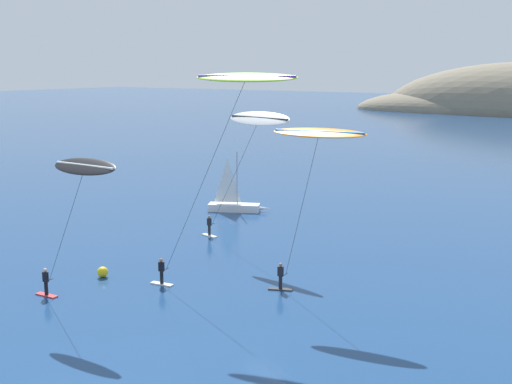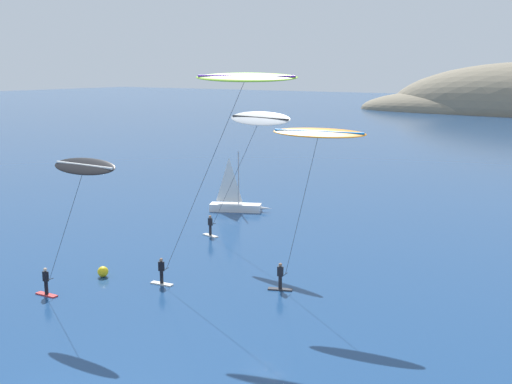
# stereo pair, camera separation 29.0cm
# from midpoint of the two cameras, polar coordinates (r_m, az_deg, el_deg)

# --- Properties ---
(sailboat_near) EXTENTS (5.75, 3.46, 5.70)m
(sailboat_near) POSITION_cam_midpoint_polar(r_m,az_deg,el_deg) (60.48, -1.82, -1.12)
(sailboat_near) COLOR white
(sailboat_near) RESTS_ON ground
(kitesurfer_black) EXTENTS (6.95, 1.39, 8.57)m
(kitesurfer_black) POSITION_cam_midpoint_polar(r_m,az_deg,el_deg) (36.18, -15.53, 1.21)
(kitesurfer_black) COLOR red
(kitesurfer_black) RESTS_ON ground
(kitesurfer_white) EXTENTS (9.09, 2.39, 10.29)m
(kitesurfer_white) POSITION_cam_midpoint_polar(r_m,az_deg,el_deg) (46.75, -0.25, 5.80)
(kitesurfer_white) COLOR silver
(kitesurfer_white) RESTS_ON ground
(kitesurfer_orange) EXTENTS (5.91, 2.23, 10.03)m
(kitesurfer_orange) POSITION_cam_midpoint_polar(r_m,az_deg,el_deg) (36.88, 5.11, 4.18)
(kitesurfer_orange) COLOR #2D2D33
(kitesurfer_orange) RESTS_ON ground
(kitesurfer_lime) EXTENTS (9.51, 2.75, 13.17)m
(kitesurfer_lime) POSITION_cam_midpoint_polar(r_m,az_deg,el_deg) (36.43, -1.80, 8.63)
(kitesurfer_lime) COLOR silver
(kitesurfer_lime) RESTS_ON ground
(marker_buoy) EXTENTS (0.70, 0.70, 0.70)m
(marker_buoy) POSITION_cam_midpoint_polar(r_m,az_deg,el_deg) (43.04, -13.66, -6.92)
(marker_buoy) COLOR yellow
(marker_buoy) RESTS_ON ground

